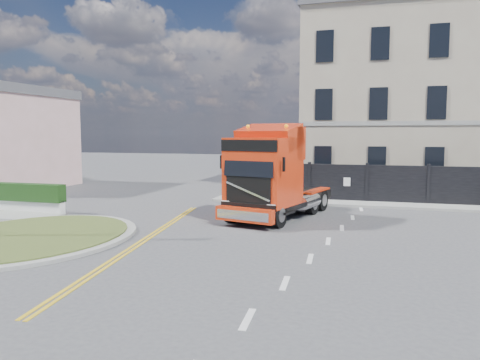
% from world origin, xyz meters
% --- Properties ---
extents(ground, '(120.00, 120.00, 0.00)m').
position_xyz_m(ground, '(0.00, 0.00, 0.00)').
color(ground, '#424244').
rests_on(ground, ground).
extents(traffic_island, '(6.80, 6.80, 0.17)m').
position_xyz_m(traffic_island, '(-7.00, -3.00, 0.08)').
color(traffic_island, gray).
rests_on(traffic_island, ground).
extents(hoarding_fence, '(18.80, 0.25, 2.00)m').
position_xyz_m(hoarding_fence, '(6.55, 9.00, 1.00)').
color(hoarding_fence, black).
rests_on(hoarding_fence, ground).
extents(georgian_building, '(12.30, 10.30, 12.80)m').
position_xyz_m(georgian_building, '(6.00, 16.50, 5.77)').
color(georgian_building, '#B0A68C').
rests_on(georgian_building, ground).
extents(pavement_far, '(20.00, 1.60, 0.12)m').
position_xyz_m(pavement_far, '(6.00, 8.10, 0.06)').
color(pavement_far, gray).
rests_on(pavement_far, ground).
extents(truck, '(3.95, 6.92, 3.91)m').
position_xyz_m(truck, '(0.19, 2.95, 1.75)').
color(truck, black).
rests_on(truck, ground).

